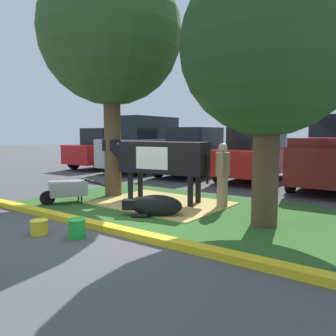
{
  "coord_description": "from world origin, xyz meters",
  "views": [
    {
      "loc": [
        4.74,
        -4.76,
        1.82
      ],
      "look_at": [
        -0.33,
        2.26,
        0.9
      ],
      "focal_mm": 36.11,
      "sensor_mm": 36.0,
      "label": 1
    }
  ],
  "objects_px": {
    "cow_holstein": "(160,158)",
    "bucket_yellow": "(39,227)",
    "person_handler": "(222,174)",
    "shade_tree_left": "(111,34)",
    "bucket_green": "(77,228)",
    "suv_dark_grey": "(145,144)",
    "calf_lying": "(155,206)",
    "sedan_silver": "(195,152)",
    "sedan_red": "(257,154)",
    "shade_tree_right": "(269,47)",
    "sedan_blue": "(107,149)",
    "wheelbarrow": "(67,189)"
  },
  "relations": [
    {
      "from": "shade_tree_left",
      "to": "cow_holstein",
      "type": "distance_m",
      "value": 3.65
    },
    {
      "from": "shade_tree_left",
      "to": "bucket_green",
      "type": "xyz_separation_m",
      "value": [
        2.2,
        -3.08,
        -4.29
      ]
    },
    {
      "from": "shade_tree_left",
      "to": "sedan_silver",
      "type": "relative_size",
      "value": 1.44
    },
    {
      "from": "bucket_green",
      "to": "sedan_blue",
      "type": "relative_size",
      "value": 0.07
    },
    {
      "from": "wheelbarrow",
      "to": "bucket_green",
      "type": "height_order",
      "value": "wheelbarrow"
    },
    {
      "from": "calf_lying",
      "to": "sedan_silver",
      "type": "relative_size",
      "value": 0.29
    },
    {
      "from": "shade_tree_left",
      "to": "suv_dark_grey",
      "type": "relative_size",
      "value": 1.38
    },
    {
      "from": "bucket_green",
      "to": "shade_tree_left",
      "type": "bearing_deg",
      "value": 125.51
    },
    {
      "from": "bucket_green",
      "to": "sedan_silver",
      "type": "height_order",
      "value": "sedan_silver"
    },
    {
      "from": "bucket_yellow",
      "to": "cow_holstein",
      "type": "bearing_deg",
      "value": 88.94
    },
    {
      "from": "cow_holstein",
      "to": "sedan_red",
      "type": "bearing_deg",
      "value": 84.41
    },
    {
      "from": "calf_lying",
      "to": "person_handler",
      "type": "distance_m",
      "value": 1.87
    },
    {
      "from": "person_handler",
      "to": "bucket_yellow",
      "type": "xyz_separation_m",
      "value": [
        -1.7,
        -3.79,
        -0.7
      ]
    },
    {
      "from": "suv_dark_grey",
      "to": "sedan_silver",
      "type": "distance_m",
      "value": 2.62
    },
    {
      "from": "shade_tree_left",
      "to": "sedan_blue",
      "type": "height_order",
      "value": "shade_tree_left"
    },
    {
      "from": "bucket_green",
      "to": "sedan_red",
      "type": "height_order",
      "value": "sedan_red"
    },
    {
      "from": "shade_tree_left",
      "to": "calf_lying",
      "type": "xyz_separation_m",
      "value": [
        2.4,
        -1.14,
        -4.22
      ]
    },
    {
      "from": "calf_lying",
      "to": "sedan_silver",
      "type": "bearing_deg",
      "value": 114.46
    },
    {
      "from": "sedan_blue",
      "to": "shade_tree_right",
      "type": "bearing_deg",
      "value": -29.54
    },
    {
      "from": "shade_tree_left",
      "to": "bucket_yellow",
      "type": "distance_m",
      "value": 5.67
    },
    {
      "from": "person_handler",
      "to": "bucket_yellow",
      "type": "relative_size",
      "value": 4.92
    },
    {
      "from": "person_handler",
      "to": "sedan_red",
      "type": "xyz_separation_m",
      "value": [
        -1.11,
        5.08,
        0.15
      ]
    },
    {
      "from": "calf_lying",
      "to": "bucket_yellow",
      "type": "height_order",
      "value": "calf_lying"
    },
    {
      "from": "shade_tree_left",
      "to": "suv_dark_grey",
      "type": "distance_m",
      "value": 6.92
    },
    {
      "from": "sedan_blue",
      "to": "bucket_green",
      "type": "bearing_deg",
      "value": -46.6
    },
    {
      "from": "shade_tree_right",
      "to": "suv_dark_grey",
      "type": "xyz_separation_m",
      "value": [
        -7.75,
        5.72,
        -2.11
      ]
    },
    {
      "from": "calf_lying",
      "to": "sedan_red",
      "type": "distance_m",
      "value": 6.71
    },
    {
      "from": "shade_tree_right",
      "to": "bucket_green",
      "type": "relative_size",
      "value": 15.48
    },
    {
      "from": "bucket_yellow",
      "to": "sedan_silver",
      "type": "relative_size",
      "value": 0.07
    },
    {
      "from": "cow_holstein",
      "to": "suv_dark_grey",
      "type": "relative_size",
      "value": 0.67
    },
    {
      "from": "cow_holstein",
      "to": "wheelbarrow",
      "type": "relative_size",
      "value": 2.03
    },
    {
      "from": "sedan_red",
      "to": "bucket_green",
      "type": "bearing_deg",
      "value": -89.25
    },
    {
      "from": "calf_lying",
      "to": "sedan_blue",
      "type": "height_order",
      "value": "sedan_blue"
    },
    {
      "from": "suv_dark_grey",
      "to": "sedan_silver",
      "type": "xyz_separation_m",
      "value": [
        2.6,
        0.17,
        -0.29
      ]
    },
    {
      "from": "bucket_yellow",
      "to": "suv_dark_grey",
      "type": "xyz_separation_m",
      "value": [
        -4.68,
        8.6,
        1.13
      ]
    },
    {
      "from": "cow_holstein",
      "to": "bucket_yellow",
      "type": "height_order",
      "value": "cow_holstein"
    },
    {
      "from": "cow_holstein",
      "to": "suv_dark_grey",
      "type": "xyz_separation_m",
      "value": [
        -4.74,
        5.11,
        0.11
      ]
    },
    {
      "from": "bucket_green",
      "to": "suv_dark_grey",
      "type": "relative_size",
      "value": 0.07
    },
    {
      "from": "cow_holstein",
      "to": "bucket_yellow",
      "type": "xyz_separation_m",
      "value": [
        -0.06,
        -3.49,
        -1.02
      ]
    },
    {
      "from": "shade_tree_right",
      "to": "person_handler",
      "type": "xyz_separation_m",
      "value": [
        -1.36,
        0.91,
        -2.54
      ]
    },
    {
      "from": "shade_tree_left",
      "to": "cow_holstein",
      "type": "relative_size",
      "value": 2.06
    },
    {
      "from": "calf_lying",
      "to": "sedan_red",
      "type": "xyz_separation_m",
      "value": [
        -0.32,
        6.66,
        0.75
      ]
    },
    {
      "from": "shade_tree_left",
      "to": "sedan_red",
      "type": "xyz_separation_m",
      "value": [
        2.09,
        5.52,
        -3.48
      ]
    },
    {
      "from": "wheelbarrow",
      "to": "bucket_green",
      "type": "xyz_separation_m",
      "value": [
        2.45,
        -1.68,
        -0.22
      ]
    },
    {
      "from": "calf_lying",
      "to": "wheelbarrow",
      "type": "distance_m",
      "value": 2.67
    },
    {
      "from": "calf_lying",
      "to": "sedan_blue",
      "type": "distance_m",
      "value": 10.58
    },
    {
      "from": "shade_tree_left",
      "to": "cow_holstein",
      "type": "xyz_separation_m",
      "value": [
        1.56,
        0.14,
        -3.3
      ]
    },
    {
      "from": "sedan_blue",
      "to": "cow_holstein",
      "type": "bearing_deg",
      "value": -35.53
    },
    {
      "from": "wheelbarrow",
      "to": "person_handler",
      "type": "bearing_deg",
      "value": 28.07
    },
    {
      "from": "cow_holstein",
      "to": "bucket_green",
      "type": "bearing_deg",
      "value": -78.78
    }
  ]
}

